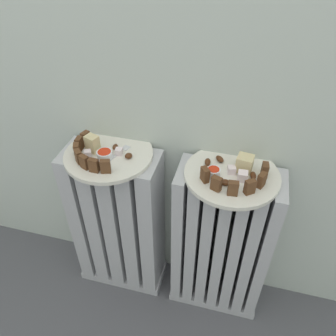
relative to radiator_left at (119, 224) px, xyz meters
The scene contains 33 objects.
radiator_left is the anchor object (origin of this frame).
radiator_right 0.36m from the radiator_left, ahead, with size 0.32×0.15×0.60m.
plate_left 0.31m from the radiator_left, behind, with size 0.26×0.26×0.01m, color silver.
plate_right 0.48m from the radiator_left, ahead, with size 0.26×0.26×0.01m, color silver.
dark_cake_slice_left_0 0.35m from the radiator_left, 161.57° to the left, with size 0.03×0.02×0.04m, color #56351E.
dark_cake_slice_left_1 0.35m from the radiator_left, behind, with size 0.03×0.02×0.04m, color #56351E.
dark_cake_slice_left_2 0.35m from the radiator_left, 156.12° to the right, with size 0.03×0.02×0.04m, color #56351E.
dark_cake_slice_left_3 0.35m from the radiator_left, 134.96° to the right, with size 0.03×0.02×0.04m, color #56351E.
dark_cake_slice_left_4 0.35m from the radiator_left, 113.81° to the right, with size 0.03×0.02×0.04m, color #56351E.
dark_cake_slice_left_5 0.35m from the radiator_left, 92.65° to the right, with size 0.03×0.02×0.04m, color #56351E.
dark_cake_slice_left_6 0.35m from the radiator_left, 71.50° to the right, with size 0.03×0.02×0.04m, color #56351E.
marble_cake_slice_left_0 0.34m from the radiator_left, behind, with size 0.04×0.03×0.05m, color beige.
turkish_delight_left_0 0.33m from the radiator_left, 147.76° to the right, with size 0.02×0.02×0.02m, color white.
turkish_delight_left_1 0.33m from the radiator_left, ahead, with size 0.02×0.02×0.02m, color white.
medjool_date_left_0 0.33m from the radiator_left, ahead, with size 0.02×0.02×0.02m, color #4C2814.
medjool_date_left_1 0.32m from the radiator_left, 62.14° to the left, with size 0.03×0.02×0.01m, color #4C2814.
jam_bowl_left 0.33m from the radiator_left, 92.40° to the right, with size 0.05×0.05×0.02m.
dark_cake_slice_right_0 0.45m from the radiator_left, ahead, with size 0.03×0.02×0.04m, color #56351E.
dark_cake_slice_right_1 0.48m from the radiator_left, 13.16° to the right, with size 0.03×0.02×0.04m, color #56351E.
dark_cake_slice_right_2 0.51m from the radiator_left, 12.66° to the right, with size 0.03×0.02×0.04m, color #56351E.
dark_cake_slice_right_3 0.54m from the radiator_left, ahead, with size 0.03×0.02×0.04m, color #56351E.
dark_cake_slice_right_4 0.56m from the radiator_left, ahead, with size 0.03×0.02×0.04m, color #56351E.
dark_cake_slice_right_5 0.56m from the radiator_left, ahead, with size 0.03×0.02×0.04m, color #56351E.
marble_cake_slice_right_0 0.52m from the radiator_left, ahead, with size 0.04×0.04×0.05m, color beige.
turkish_delight_right_0 0.49m from the radiator_left, ahead, with size 0.02×0.02×0.02m, color white.
turkish_delight_right_1 0.51m from the radiator_left, ahead, with size 0.03×0.03×0.03m, color white.
turkish_delight_right_2 0.51m from the radiator_left, ahead, with size 0.02×0.02×0.02m, color white.
medjool_date_right_0 0.48m from the radiator_left, ahead, with size 0.02×0.02×0.01m, color #4C2814.
medjool_date_right_1 0.46m from the radiator_left, ahead, with size 0.03×0.02×0.02m, color #4C2814.
medjool_date_right_2 0.53m from the radiator_left, ahead, with size 0.03×0.02×0.02m, color #4C2814.
medjool_date_right_3 0.44m from the radiator_left, ahead, with size 0.03×0.02×0.02m, color #4C2814.
jam_bowl_right 0.46m from the radiator_left, ahead, with size 0.04×0.04×0.02m.
fork 0.32m from the radiator_left, ahead, with size 0.05×0.10×0.00m.
Camera 1 is at (0.19, -0.44, 1.21)m, focal length 35.84 mm.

